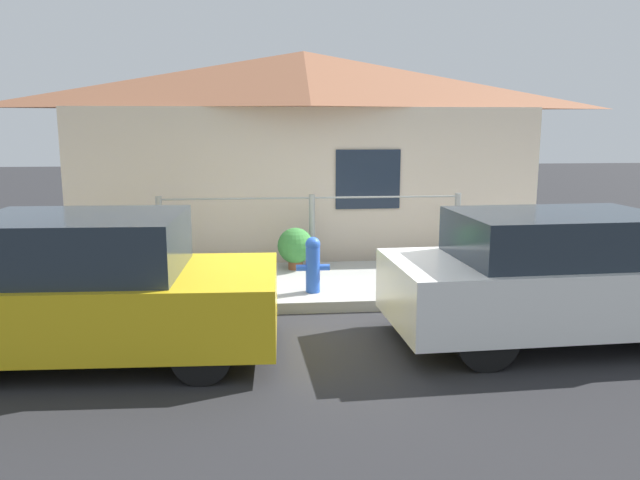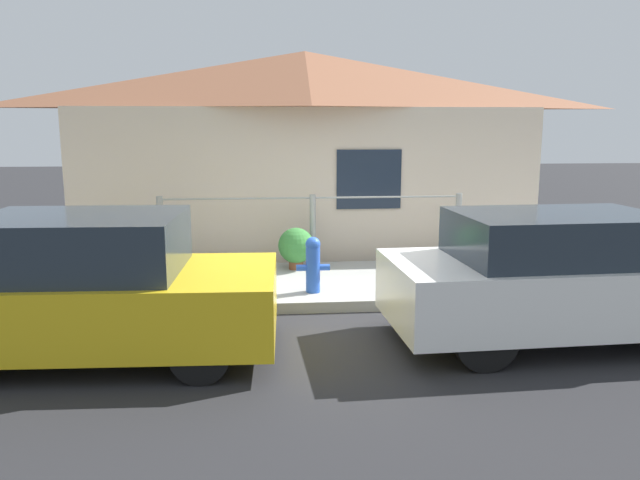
{
  "view_description": "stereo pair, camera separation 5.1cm",
  "coord_description": "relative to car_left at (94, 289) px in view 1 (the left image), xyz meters",
  "views": [
    {
      "loc": [
        -0.87,
        -7.63,
        2.37
      ],
      "look_at": [
        -0.06,
        0.3,
        0.9
      ],
      "focal_mm": 35.0,
      "sensor_mm": 36.0,
      "label": 1
    },
    {
      "loc": [
        -0.82,
        -7.63,
        2.37
      ],
      "look_at": [
        -0.06,
        0.3,
        0.9
      ],
      "focal_mm": 35.0,
      "sensor_mm": 36.0,
      "label": 2
    }
  ],
  "objects": [
    {
      "name": "ground_plane",
      "position": [
        2.54,
        1.25,
        -0.72
      ],
      "size": [
        60.0,
        60.0,
        0.0
      ],
      "primitive_type": "plane",
      "color": "#262628"
    },
    {
      "name": "sidewalk",
      "position": [
        2.54,
        2.44,
        -0.65
      ],
      "size": [
        24.0,
        2.38,
        0.15
      ],
      "color": "#9E9E99",
      "rests_on": "ground_plane"
    },
    {
      "name": "house",
      "position": [
        2.55,
        5.01,
        2.22
      ],
      "size": [
        8.41,
        2.23,
        3.67
      ],
      "color": "beige",
      "rests_on": "ground_plane"
    },
    {
      "name": "fence",
      "position": [
        2.54,
        3.48,
        0.05
      ],
      "size": [
        4.9,
        0.1,
        1.13
      ],
      "color": "#999993",
      "rests_on": "sidewalk"
    },
    {
      "name": "car_left",
      "position": [
        0.0,
        0.0,
        0.0
      ],
      "size": [
        3.7,
        1.9,
        1.48
      ],
      "rotation": [
        0.0,
        0.0,
        -0.04
      ],
      "color": "gold",
      "rests_on": "ground_plane"
    },
    {
      "name": "car_right",
      "position": [
        5.03,
        -0.0,
        0.0
      ],
      "size": [
        4.0,
        1.81,
        1.44
      ],
      "rotation": [
        0.0,
        0.0,
        0.04
      ],
      "color": "white",
      "rests_on": "ground_plane"
    },
    {
      "name": "fire_hydrant",
      "position": [
        2.4,
        1.77,
        -0.18
      ],
      "size": [
        0.45,
        0.2,
        0.76
      ],
      "color": "blue",
      "rests_on": "sidewalk"
    },
    {
      "name": "potted_plant_near_hydrant",
      "position": [
        2.25,
        3.16,
        -0.21
      ],
      "size": [
        0.56,
        0.56,
        0.65
      ],
      "color": "brown",
      "rests_on": "sidewalk"
    },
    {
      "name": "potted_plant_by_fence",
      "position": [
        0.47,
        2.81,
        -0.26
      ],
      "size": [
        0.41,
        0.41,
        0.57
      ],
      "color": "slate",
      "rests_on": "sidewalk"
    }
  ]
}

